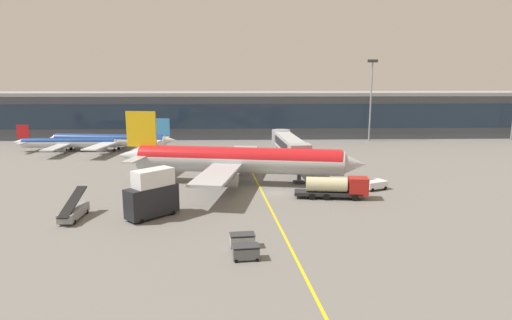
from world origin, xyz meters
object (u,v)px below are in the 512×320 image
object	(u,v)px
belt_loader	(74,211)
baggage_cart_1	(242,240)
main_airliner	(237,160)
commuter_jet_far	(69,143)
commuter_jet_near	(110,140)
fuel_tanker	(336,187)
baggage_cart_0	(246,252)
pushback_tug	(374,184)
catering_lift	(152,194)

from	to	relation	value
belt_loader	baggage_cart_1	distance (m)	23.71
main_airliner	belt_loader	xyz separation A→B (m)	(-20.67, -17.80, -3.15)
main_airliner	commuter_jet_far	xyz separation A→B (m)	(-41.34, 33.80, -1.95)
belt_loader	commuter_jet_near	distance (m)	53.86
fuel_tanker	baggage_cart_0	xyz separation A→B (m)	(-13.68, -21.56, -0.96)
baggage_cart_1	belt_loader	bearing A→B (deg)	155.08
main_airliner	commuter_jet_near	world-z (taller)	main_airliner
belt_loader	main_airliner	bearing A→B (deg)	40.72
baggage_cart_1	pushback_tug	bearing A→B (deg)	47.66
belt_loader	commuter_jet_far	world-z (taller)	commuter_jet_far
fuel_tanker	baggage_cart_1	bearing A→B (deg)	-127.35
main_airliner	baggage_cart_0	xyz separation A→B (m)	(1.18, -30.97, -3.36)
main_airliner	commuter_jet_far	world-z (taller)	main_airliner
commuter_jet_far	commuter_jet_near	distance (m)	9.81
pushback_tug	baggage_cart_0	size ratio (longest dim) A/B	1.58
commuter_jet_far	pushback_tug	bearing A→B (deg)	-31.03
main_airliner	baggage_cart_1	world-z (taller)	main_airliner
baggage_cart_0	commuter_jet_far	xyz separation A→B (m)	(-42.52, 64.77, 1.41)
fuel_tanker	main_airliner	bearing A→B (deg)	147.65
main_airliner	catering_lift	bearing A→B (deg)	-121.64
main_airliner	baggage_cart_0	distance (m)	31.17
fuel_tanker	belt_loader	world-z (taller)	belt_loader
catering_lift	commuter_jet_near	xyz separation A→B (m)	(-20.91, 52.29, -0.41)
main_airliner	commuter_jet_near	distance (m)	47.12
catering_lift	belt_loader	xyz separation A→B (m)	(-9.97, -0.43, -2.07)
belt_loader	pushback_tug	world-z (taller)	belt_loader
belt_loader	commuter_jet_near	world-z (taller)	commuter_jet_near
main_airliner	pushback_tug	bearing A→B (deg)	-11.23
fuel_tanker	commuter_jet_far	bearing A→B (deg)	142.45
pushback_tug	commuter_jet_near	distance (m)	66.62
catering_lift	baggage_cart_1	bearing A→B (deg)	-42.09
belt_loader	baggage_cart_0	world-z (taller)	belt_loader
main_airliner	fuel_tanker	xyz separation A→B (m)	(14.86, -9.41, -2.40)
fuel_tanker	baggage_cart_0	distance (m)	25.55
belt_loader	baggage_cart_1	xyz separation A→B (m)	(21.50, -9.99, -0.21)
pushback_tug	belt_loader	bearing A→B (deg)	-162.62
pushback_tug	commuter_jet_far	bearing A→B (deg)	148.97
catering_lift	commuter_jet_far	size ratio (longest dim) A/B	0.25
baggage_cart_0	baggage_cart_1	world-z (taller)	same
belt_loader	pushback_tug	distance (m)	44.86
main_airliner	pushback_tug	xyz separation A→B (m)	(22.14, -4.40, -3.30)
catering_lift	baggage_cart_0	bearing A→B (deg)	-48.86
catering_lift	commuter_jet_far	world-z (taller)	commuter_jet_far
belt_loader	pushback_tug	xyz separation A→B (m)	(42.81, 13.40, -0.14)
belt_loader	pushback_tug	size ratio (longest dim) A/B	1.57
main_airliner	fuel_tanker	size ratio (longest dim) A/B	3.85
main_airliner	catering_lift	distance (m)	20.43
commuter_jet_near	baggage_cart_0	bearing A→B (deg)	-63.55
main_airliner	belt_loader	bearing A→B (deg)	-139.28
fuel_tanker	commuter_jet_near	size ratio (longest dim) A/B	0.33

